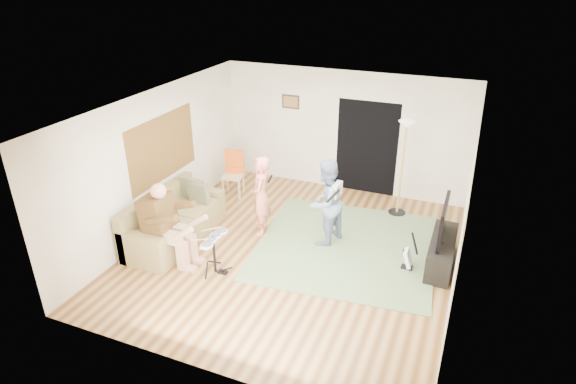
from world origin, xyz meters
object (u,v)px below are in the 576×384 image
object	(u,v)px
dining_chair	(234,180)
tv_cabinet	(442,252)
guitar_spare	(408,258)
television	(443,221)
sofa	(171,224)
singer	(261,196)
guitarist	(326,203)
torchiere_lamp	(404,152)
drum_kit	(214,256)

from	to	relation	value
dining_chair	tv_cabinet	bearing A→B (deg)	-26.11
guitar_spare	television	distance (m)	0.86
dining_chair	tv_cabinet	world-z (taller)	dining_chair
sofa	tv_cabinet	size ratio (longest dim) A/B	1.57
singer	television	world-z (taller)	singer
singer	guitarist	world-z (taller)	guitarist
singer	television	xyz separation A→B (m)	(3.28, 0.15, 0.07)
sofa	television	size ratio (longest dim) A/B	2.12
guitarist	guitar_spare	distance (m)	1.73
torchiere_lamp	television	world-z (taller)	torchiere_lamp
drum_kit	guitar_spare	bearing A→B (deg)	23.67
drum_kit	torchiere_lamp	size ratio (longest dim) A/B	0.35
torchiere_lamp	drum_kit	bearing A→B (deg)	-127.06
sofa	guitar_spare	world-z (taller)	sofa
drum_kit	singer	distance (m)	1.57
torchiere_lamp	dining_chair	xyz separation A→B (m)	(-3.56, -0.48, -1.00)
dining_chair	guitarist	bearing A→B (deg)	-37.25
drum_kit	dining_chair	size ratio (longest dim) A/B	0.69
guitarist	singer	bearing A→B (deg)	-65.17
tv_cabinet	television	xyz separation A→B (m)	(-0.05, -0.00, 0.60)
sofa	dining_chair	distance (m)	2.14
tv_cabinet	television	size ratio (longest dim) A/B	1.35
guitar_spare	guitarist	bearing A→B (deg)	169.37
television	dining_chair	bearing A→B (deg)	166.06
singer	drum_kit	bearing A→B (deg)	-24.43
singer	tv_cabinet	size ratio (longest dim) A/B	1.11
singer	dining_chair	distance (m)	1.85
sofa	guitarist	size ratio (longest dim) A/B	1.35
torchiere_lamp	dining_chair	bearing A→B (deg)	-172.40
singer	guitar_spare	world-z (taller)	singer
guitarist	television	size ratio (longest dim) A/B	1.57
drum_kit	guitarist	world-z (taller)	guitarist
tv_cabinet	guitar_spare	bearing A→B (deg)	-146.42
guitar_spare	sofa	bearing A→B (deg)	-171.21
singer	tv_cabinet	world-z (taller)	singer
singer	dining_chair	world-z (taller)	singer
singer	guitarist	xyz separation A→B (m)	(1.24, 0.12, 0.04)
drum_kit	tv_cabinet	xyz separation A→B (m)	(3.50, 1.65, -0.05)
guitar_spare	tv_cabinet	xyz separation A→B (m)	(0.50, 0.33, 0.05)
sofa	dining_chair	bearing A→B (deg)	84.74
sofa	guitar_spare	size ratio (longest dim) A/B	3.10
guitarist	torchiere_lamp	bearing A→B (deg)	166.59
drum_kit	guitar_spare	distance (m)	3.27
singer	guitar_spare	bearing A→B (deg)	68.27
dining_chair	television	bearing A→B (deg)	-26.25
sofa	torchiere_lamp	xyz separation A→B (m)	(3.76, 2.60, 1.07)
guitarist	tv_cabinet	bearing A→B (deg)	110.27
guitarist	television	xyz separation A→B (m)	(2.05, 0.03, 0.03)
drum_kit	guitar_spare	world-z (taller)	guitar_spare
tv_cabinet	television	bearing A→B (deg)	-180.00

